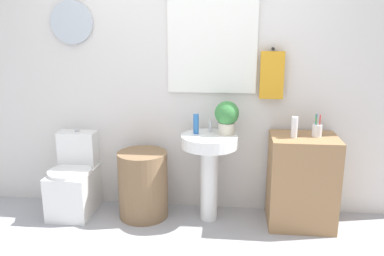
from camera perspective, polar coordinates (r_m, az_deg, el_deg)
back_wall at (r=3.58m, az=-0.64°, el=8.66°), size 4.40×0.18×2.60m
toilet at (r=3.83m, az=-16.36°, el=-7.37°), size 0.38×0.51×0.74m
laundry_hamper at (r=3.61m, az=-6.99°, el=-8.00°), size 0.44×0.44×0.60m
pedestal_sink at (r=3.43m, az=2.48°, el=-4.31°), size 0.48×0.48×0.77m
faucet at (r=3.47m, az=2.65°, el=0.26°), size 0.03×0.03×0.10m
wooden_cabinet at (r=3.54m, az=15.36°, el=-7.29°), size 0.55×0.44×0.78m
soap_bottle at (r=3.41m, az=0.57°, el=0.59°), size 0.05×0.05×0.17m
potted_plant at (r=3.39m, az=4.98°, el=1.71°), size 0.21×0.21×0.29m
lotion_bottle at (r=3.34m, az=14.39°, el=0.11°), size 0.05×0.05×0.17m
toothbrush_cup at (r=3.44m, az=17.38°, el=-0.27°), size 0.08×0.08×0.19m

